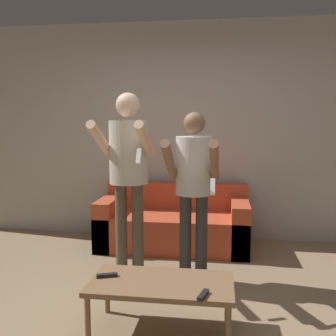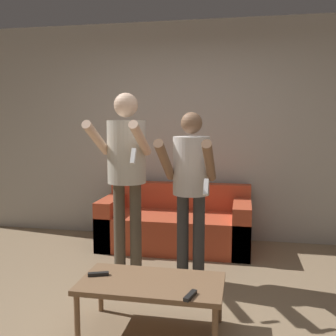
{
  "view_description": "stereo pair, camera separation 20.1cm",
  "coord_description": "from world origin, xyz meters",
  "px_view_note": "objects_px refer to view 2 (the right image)",
  "views": [
    {
      "loc": [
        0.45,
        -2.76,
        1.5
      ],
      "look_at": [
        -0.12,
        1.24,
        1.0
      ],
      "focal_mm": 42.0,
      "sensor_mm": 36.0,
      "label": 1
    },
    {
      "loc": [
        0.65,
        -2.73,
        1.5
      ],
      "look_at": [
        -0.12,
        1.24,
        1.0
      ],
      "focal_mm": 42.0,
      "sensor_mm": 36.0,
      "label": 2
    }
  ],
  "objects_px": {
    "couch": "(176,225)",
    "coffee_table": "(151,286)",
    "person_standing_right": "(191,178)",
    "remote_near": "(190,296)",
    "remote_far": "(98,274)",
    "person_standing_left": "(126,162)"
  },
  "relations": [
    {
      "from": "person_standing_right",
      "to": "remote_near",
      "type": "distance_m",
      "value": 1.27
    },
    {
      "from": "person_standing_left",
      "to": "remote_far",
      "type": "bearing_deg",
      "value": -86.5
    },
    {
      "from": "couch",
      "to": "person_standing_right",
      "type": "xyz_separation_m",
      "value": [
        0.3,
        -0.99,
        0.72
      ]
    },
    {
      "from": "person_standing_left",
      "to": "coffee_table",
      "type": "height_order",
      "value": "person_standing_left"
    },
    {
      "from": "couch",
      "to": "coffee_table",
      "type": "distance_m",
      "value": 1.91
    },
    {
      "from": "remote_far",
      "to": "remote_near",
      "type": "bearing_deg",
      "value": -17.54
    },
    {
      "from": "couch",
      "to": "remote_far",
      "type": "distance_m",
      "value": 1.9
    },
    {
      "from": "remote_far",
      "to": "coffee_table",
      "type": "bearing_deg",
      "value": -2.81
    },
    {
      "from": "couch",
      "to": "remote_far",
      "type": "height_order",
      "value": "couch"
    },
    {
      "from": "coffee_table",
      "to": "person_standing_left",
      "type": "bearing_deg",
      "value": 116.22
    },
    {
      "from": "remote_near",
      "to": "remote_far",
      "type": "relative_size",
      "value": 1.01
    },
    {
      "from": "coffee_table",
      "to": "remote_near",
      "type": "height_order",
      "value": "remote_near"
    },
    {
      "from": "person_standing_right",
      "to": "remote_far",
      "type": "height_order",
      "value": "person_standing_right"
    },
    {
      "from": "person_standing_right",
      "to": "remote_far",
      "type": "bearing_deg",
      "value": -121.67
    },
    {
      "from": "coffee_table",
      "to": "remote_far",
      "type": "relative_size",
      "value": 6.58
    },
    {
      "from": "couch",
      "to": "coffee_table",
      "type": "xyz_separation_m",
      "value": [
        0.15,
        -1.9,
        0.08
      ]
    },
    {
      "from": "person_standing_right",
      "to": "remote_far",
      "type": "relative_size",
      "value": 10.24
    },
    {
      "from": "person_standing_left",
      "to": "person_standing_right",
      "type": "distance_m",
      "value": 0.62
    },
    {
      "from": "couch",
      "to": "remote_near",
      "type": "distance_m",
      "value": 2.16
    },
    {
      "from": "coffee_table",
      "to": "remote_near",
      "type": "xyz_separation_m",
      "value": [
        0.3,
        -0.2,
        0.05
      ]
    },
    {
      "from": "couch",
      "to": "remote_near",
      "type": "height_order",
      "value": "couch"
    },
    {
      "from": "person_standing_right",
      "to": "coffee_table",
      "type": "bearing_deg",
      "value": -99.45
    }
  ]
}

